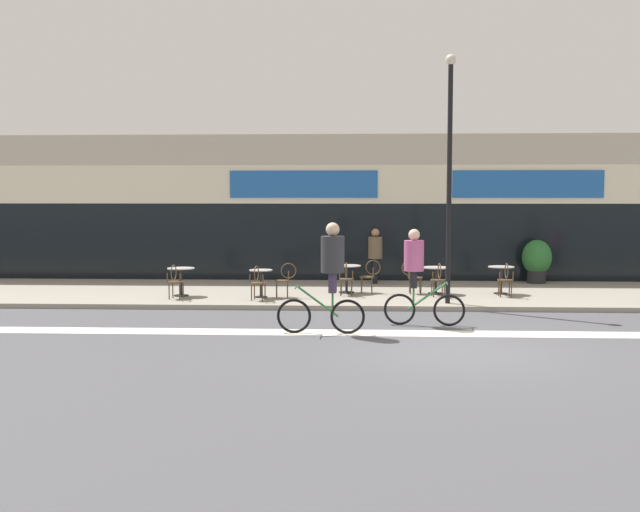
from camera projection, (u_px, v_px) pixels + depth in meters
ground_plane at (458, 350)px, 13.40m from camera, size 120.00×120.00×0.00m
sidewalk_slab at (422, 294)px, 20.61m from camera, size 40.00×5.50×0.12m
storefront_facade at (410, 209)px, 25.12m from camera, size 40.00×4.06×4.67m
bike_lane_stripe at (447, 333)px, 14.99m from camera, size 36.00×0.70×0.01m
bistro_table_0 at (181, 276)px, 19.71m from camera, size 0.71×0.71×0.75m
bistro_table_1 at (261, 278)px, 19.44m from camera, size 0.60×0.60×0.72m
bistro_table_2 at (347, 273)px, 20.37m from camera, size 0.78×0.78×0.75m
bistro_table_3 at (436, 275)px, 20.13m from camera, size 0.76×0.76×0.73m
bistro_table_4 at (501, 274)px, 20.12m from camera, size 0.69×0.69×0.75m
cafe_chair_0_near at (175, 279)px, 19.09m from camera, size 0.44×0.59×0.90m
cafe_chair_1_near at (257, 280)px, 18.82m from camera, size 0.45×0.60×0.90m
cafe_chair_1_side at (285, 278)px, 19.41m from camera, size 0.59×0.43×0.90m
cafe_chair_2_near at (346, 276)px, 19.74m from camera, size 0.41×0.58×0.90m
cafe_chair_2_side at (370, 274)px, 20.34m from camera, size 0.58×0.42×0.90m
cafe_chair_3_near at (439, 277)px, 19.51m from camera, size 0.43×0.59×0.90m
cafe_chair_3_side at (413, 275)px, 20.16m from camera, size 0.58×0.40×0.90m
cafe_chair_4_near at (506, 277)px, 19.50m from camera, size 0.41×0.58×0.90m
planter_pot at (537, 260)px, 22.61m from camera, size 0.88×0.88×1.32m
lamp_post at (449, 163)px, 18.13m from camera, size 0.26×0.26×6.03m
cyclist_0 at (417, 270)px, 15.87m from camera, size 1.72×0.53×2.06m
cyclist_2 at (330, 268)px, 14.89m from camera, size 1.78×0.50×2.23m
pedestrian_near_end at (375, 251)px, 22.51m from camera, size 0.43×0.43×1.66m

